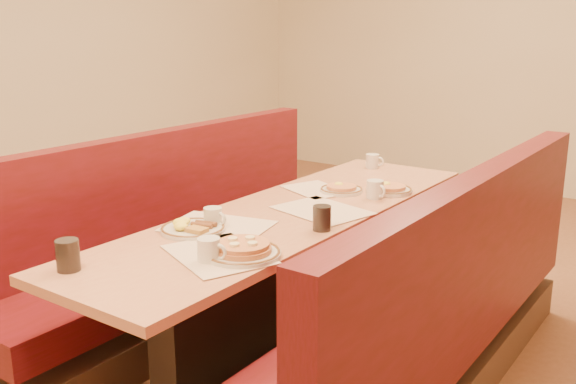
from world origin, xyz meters
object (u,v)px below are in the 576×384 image
Objects in this scene: soda_tumbler_near at (68,255)px; soda_tumbler_mid at (322,218)px; diner_table at (292,284)px; coffee_mug_d at (373,161)px; booth_right at (431,325)px; coffee_mug_a at (210,250)px; booth_left at (184,256)px; coffee_mug_c at (376,189)px; pancake_plate at (243,251)px; coffee_mug_b at (214,217)px; eggs_plate at (192,228)px.

soda_tumbler_near is 1.05m from soda_tumbler_mid.
coffee_mug_d is at bearing 97.24° from diner_table.
booth_right is 20.36× the size of coffee_mug_a.
diner_table is 0.86m from coffee_mug_a.
booth_left is (-0.73, 0.00, -0.01)m from diner_table.
soda_tumbler_near is (-0.43, -1.53, 0.01)m from coffee_mug_c.
soda_tumbler_mid is at bearing -9.49° from booth_left.
coffee_mug_d is at bearing 101.38° from pancake_plate.
coffee_mug_d is (-0.28, 1.80, -0.00)m from coffee_mug_a.
coffee_mug_a reaches higher than coffee_mug_b.
booth_left reaches higher than coffee_mug_d.
booth_right reaches higher than diner_table.
soda_tumbler_near reaches higher than soda_tumbler_mid.
booth_left is at bearing 132.11° from coffee_mug_a.
soda_tumbler_near is at bearing -131.53° from pancake_plate.
coffee_mug_c is at bearing 89.35° from pancake_plate.
diner_table is 0.77m from pancake_plate.
booth_left is 8.39× the size of pancake_plate.
coffee_mug_b is at bearing -34.12° from booth_left.
pancake_plate is 0.13m from coffee_mug_a.
booth_left is 1.00× the size of booth_right.
coffee_mug_b is 1.04× the size of soda_tumbler_mid.
coffee_mug_c is 1.05× the size of coffee_mug_d.
coffee_mug_b is 0.91m from coffee_mug_c.
coffee_mug_a is at bearing -103.48° from soda_tumbler_mid.
eggs_plate is 2.44× the size of coffee_mug_b.
coffee_mug_c reaches higher than pancake_plate.
coffee_mug_c is at bearing 78.54° from coffee_mug_a.
diner_table is at bearing -94.02° from coffee_mug_c.
booth_right is 22.77× the size of soda_tumbler_mid.
eggs_plate is 0.11m from coffee_mug_b.
diner_table is 1.20m from soda_tumbler_near.
eggs_plate is 2.44× the size of coffee_mug_d.
booth_right is 21.88× the size of coffee_mug_b.
coffee_mug_b and coffee_mug_d have the same top height.
pancake_plate is 1.06m from coffee_mug_c.
booth_left is 20.84× the size of coffee_mug_c.
soda_tumbler_mid reaches higher than coffee_mug_b.
coffee_mug_d is 1.04× the size of soda_tumbler_mid.
booth_right is (0.73, 0.00, -0.01)m from diner_table.
soda_tumbler_near is at bearing -83.50° from coffee_mug_c.
booth_right is 21.88× the size of coffee_mug_d.
booth_left is 1.29m from soda_tumbler_near.
booth_left reaches higher than coffee_mug_a.
coffee_mug_b is at bearing -150.38° from soda_tumbler_mid.
coffee_mug_b is at bearing -108.73° from diner_table.
coffee_mug_d is at bearing 141.41° from coffee_mug_c.
eggs_plate is 1.02m from coffee_mug_c.
soda_tumbler_near is at bearing -118.03° from soda_tumbler_mid.
diner_table is 8.39× the size of pancake_plate.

